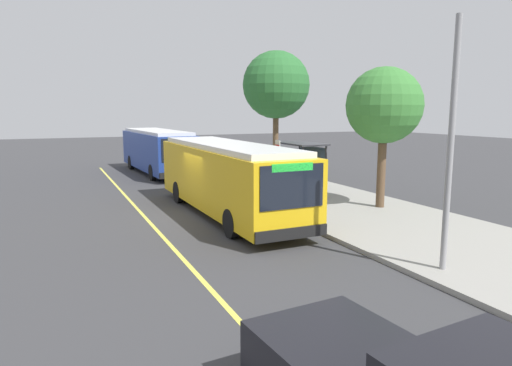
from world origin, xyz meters
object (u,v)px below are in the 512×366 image
Objects in this scene: pedestrian_commuter at (305,182)px; transit_bus_second at (157,150)px; waiting_bench at (301,181)px; transit_bus_main at (227,176)px; route_sign_post at (278,162)px.

transit_bus_second is at bearing -165.33° from pedestrian_commuter.
transit_bus_second reaches higher than waiting_bench.
transit_bus_main is at bearing -0.49° from transit_bus_second.
transit_bus_main is 13.73m from transit_bus_second.
transit_bus_main is 3.07m from route_sign_post.
route_sign_post is (-1.06, 2.86, 0.34)m from transit_bus_main.
transit_bus_main is at bearing -89.15° from pedestrian_commuter.
pedestrian_commuter is at bearing 14.67° from transit_bus_second.
waiting_bench is at bearing 129.02° from route_sign_post.
route_sign_post is 1.56m from pedestrian_commuter.
transit_bus_second is 3.68× the size of route_sign_post.
transit_bus_second is (-13.73, 0.12, -0.00)m from transit_bus_main.
transit_bus_main reaches higher than pedestrian_commuter.
waiting_bench is (-2.94, 5.18, -0.98)m from transit_bus_main.
route_sign_post is at bearing 110.40° from transit_bus_main.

